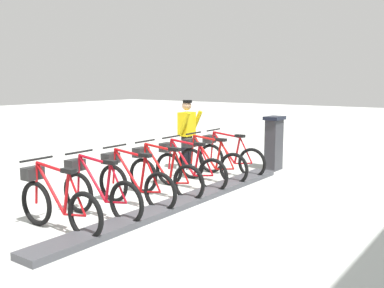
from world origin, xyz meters
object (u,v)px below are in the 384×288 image
Objects in this scene: bike_docked_1 at (209,161)px; bike_docked_6 at (56,202)px; bike_docked_0 at (228,156)px; bike_docked_5 at (98,191)px; bike_docked_2 at (187,167)px; bike_docked_3 at (162,174)px; payment_kiosk at (274,142)px; bike_docked_4 at (132,182)px; worker_near_rack at (187,132)px.

bike_docked_6 is (0.00, 3.85, 0.00)m from bike_docked_1.
bike_docked_5 is (0.00, 3.85, 0.00)m from bike_docked_0.
bike_docked_5 is (0.00, 2.31, 0.00)m from bike_docked_2.
bike_docked_3 and bike_docked_5 have the same top height.
bike_docked_4 is at bearing 82.27° from payment_kiosk.
bike_docked_1 and bike_docked_3 have the same top height.
bike_docked_6 is (0.00, 2.31, 0.00)m from bike_docked_3.
worker_near_rack is (1.08, -1.45, 0.48)m from bike_docked_2.
bike_docked_0 and bike_docked_2 have the same top height.
worker_near_rack is (1.08, -2.99, 0.48)m from bike_docked_4.
bike_docked_3 is 2.52m from worker_near_rack.
bike_docked_3 is at bearing 115.93° from worker_near_rack.
payment_kiosk is at bearing -102.08° from bike_docked_2.
worker_near_rack reaches higher than bike_docked_5.
bike_docked_2 is 1.00× the size of bike_docked_4.
payment_kiosk reaches higher than bike_docked_2.
bike_docked_6 is (0.00, 0.77, 0.00)m from bike_docked_5.
bike_docked_1 is at bearing -90.00° from bike_docked_4.
bike_docked_3 is (0.00, 1.54, 0.00)m from bike_docked_1.
payment_kiosk is 0.74× the size of bike_docked_4.
payment_kiosk is 0.74× the size of bike_docked_1.
bike_docked_1 and bike_docked_4 have the same top height.
bike_docked_4 is 0.77m from bike_docked_5.
bike_docked_3 is 1.04× the size of worker_near_rack.
bike_docked_0 and bike_docked_6 have the same top height.
bike_docked_5 is at bearing -90.00° from bike_docked_6.
bike_docked_5 is (0.00, 1.54, 0.00)m from bike_docked_3.
bike_docked_2 is 1.00× the size of bike_docked_5.
worker_near_rack is (1.08, -2.22, 0.48)m from bike_docked_3.
worker_near_rack reaches higher than bike_docked_3.
bike_docked_1 is 1.00× the size of bike_docked_2.
bike_docked_5 is 1.00× the size of bike_docked_6.
bike_docked_5 is (0.00, 0.77, 0.00)m from bike_docked_4.
payment_kiosk is 0.74× the size of bike_docked_0.
bike_docked_4 is at bearing 90.00° from bike_docked_3.
bike_docked_0 is 0.77m from bike_docked_1.
bike_docked_0 is 1.00× the size of bike_docked_4.
bike_docked_0 is at bearing -90.00° from bike_docked_6.
bike_docked_2 is 3.08m from bike_docked_6.
bike_docked_5 is 1.04× the size of worker_near_rack.
bike_docked_1 is 1.00× the size of bike_docked_4.
bike_docked_0 is 3.85m from bike_docked_5.
bike_docked_6 is (0.00, 4.62, 0.00)m from bike_docked_0.
payment_kiosk reaches higher than bike_docked_1.
bike_docked_1 and bike_docked_6 have the same top height.
bike_docked_2 and bike_docked_3 have the same top height.
bike_docked_4 is 3.22m from worker_near_rack.
bike_docked_5 is at bearing 90.00° from bike_docked_1.
bike_docked_0 and bike_docked_5 have the same top height.
bike_docked_2 is 0.77m from bike_docked_3.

